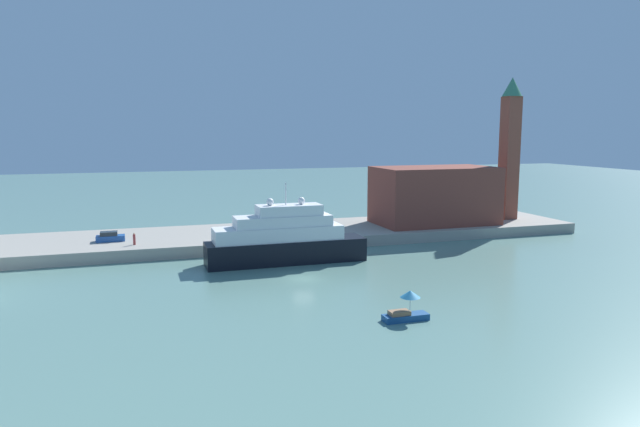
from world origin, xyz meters
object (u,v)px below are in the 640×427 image
bell_tower (510,144)px  small_motorboat (406,309)px  harbor_building (434,195)px  parked_car (110,237)px  large_yacht (284,240)px  mooring_bollard (294,236)px  person_figure (134,239)px

bell_tower → small_motorboat: bearing=-134.5°
harbor_building → parked_car: 54.37m
large_yacht → harbor_building: 34.58m
small_motorboat → bell_tower: (41.71, 42.50, 14.47)m
bell_tower → harbor_building: bearing=-177.4°
harbor_building → mooring_bollard: 28.67m
small_motorboat → large_yacht: bearing=100.6°
bell_tower → mooring_bollard: bell_tower is taller
bell_tower → large_yacht: bearing=-162.0°
bell_tower → parked_car: bell_tower is taller
parked_car → mooring_bollard: (26.65, -6.37, -0.23)m
parked_car → small_motorboat: bearing=-56.0°
harbor_building → bell_tower: (15.65, 0.70, 8.88)m
harbor_building → bell_tower: bell_tower is taller
large_yacht → bell_tower: bell_tower is taller
small_motorboat → parked_car: bearing=124.0°
harbor_building → person_figure: size_ratio=11.83×
large_yacht → harbor_building: (31.17, 14.55, 3.52)m
person_figure → large_yacht: bearing=-27.9°
large_yacht → parked_car: size_ratio=5.41×
harbor_building → large_yacht: bearing=-155.0°
large_yacht → mooring_bollard: size_ratio=27.91×
parked_car → mooring_bollard: parked_car is taller
person_figure → mooring_bollard: bearing=-5.8°
large_yacht → mooring_bollard: (3.63, 8.05, -1.08)m
bell_tower → person_figure: 67.87m
small_motorboat → person_figure: size_ratio=2.56×
bell_tower → mooring_bollard: (-43.20, -7.20, -13.48)m
bell_tower → mooring_bollard: 45.82m
mooring_bollard → large_yacht: bearing=-114.2°
bell_tower → mooring_bollard: bearing=-170.5°
small_motorboat → person_figure: 45.05m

